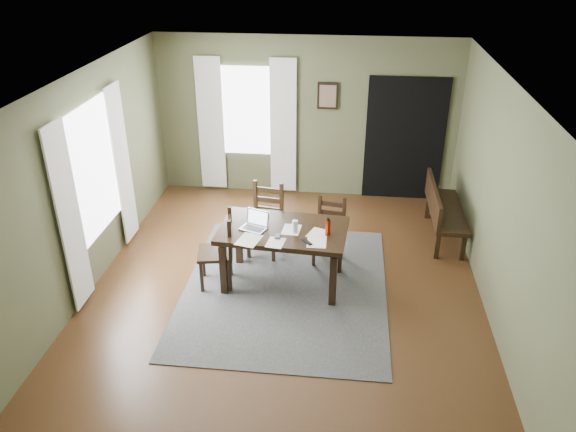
# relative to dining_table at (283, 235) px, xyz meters

# --- Properties ---
(ground) EXTENTS (5.00, 6.00, 0.01)m
(ground) POSITION_rel_dining_table_xyz_m (0.04, -0.13, -0.72)
(ground) COLOR #492C16
(room_shell) EXTENTS (5.02, 6.02, 2.71)m
(room_shell) POSITION_rel_dining_table_xyz_m (0.04, -0.13, 1.09)
(room_shell) COLOR #525738
(room_shell) RESTS_ON ground
(rug) EXTENTS (2.60, 3.20, 0.01)m
(rug) POSITION_rel_dining_table_xyz_m (0.04, -0.13, -0.71)
(rug) COLOR #434343
(rug) RESTS_ON ground
(dining_table) EXTENTS (1.66, 1.07, 0.80)m
(dining_table) POSITION_rel_dining_table_xyz_m (0.00, 0.00, 0.00)
(dining_table) COLOR black
(dining_table) RESTS_ON rug
(chair_end) EXTENTS (0.52, 0.52, 1.02)m
(chair_end) POSITION_rel_dining_table_xyz_m (-0.81, -0.12, -0.21)
(chair_end) COLOR black
(chair_end) RESTS_ON rug
(chair_back_left) EXTENTS (0.51, 0.52, 1.03)m
(chair_back_left) POSITION_rel_dining_table_xyz_m (-0.34, 0.76, -0.21)
(chair_back_left) COLOR black
(chair_back_left) RESTS_ON rug
(chair_back_right) EXTENTS (0.46, 0.46, 0.92)m
(chair_back_right) POSITION_rel_dining_table_xyz_m (0.57, 0.63, -0.26)
(chair_back_right) COLOR black
(chair_back_right) RESTS_ON rug
(bench) EXTENTS (0.47, 1.47, 0.83)m
(bench) POSITION_rel_dining_table_xyz_m (2.19, 1.48, -0.22)
(bench) COLOR black
(bench) RESTS_ON ground
(laptop) EXTENTS (0.38, 0.34, 0.21)m
(laptop) POSITION_rel_dining_table_xyz_m (-0.35, -0.01, 0.15)
(laptop) COLOR #B7B7BC
(laptop) RESTS_ON dining_table
(computer_mouse) EXTENTS (0.06, 0.11, 0.04)m
(computer_mouse) POSITION_rel_dining_table_xyz_m (-0.04, -0.24, 0.12)
(computer_mouse) COLOR #3F3F42
(computer_mouse) RESTS_ON dining_table
(tv_remote) EXTENTS (0.14, 0.16, 0.02)m
(tv_remote) POSITION_rel_dining_table_xyz_m (0.33, -0.32, 0.11)
(tv_remote) COLOR black
(tv_remote) RESTS_ON dining_table
(drinking_glass) EXTENTS (0.08, 0.08, 0.16)m
(drinking_glass) POSITION_rel_dining_table_xyz_m (0.16, -0.08, 0.18)
(drinking_glass) COLOR silver
(drinking_glass) RESTS_ON dining_table
(water_bottle) EXTENTS (0.08, 0.08, 0.23)m
(water_bottle) POSITION_rel_dining_table_xyz_m (0.57, -0.09, 0.20)
(water_bottle) COLOR #A0260C
(water_bottle) RESTS_ON dining_table
(paper_a) EXTENTS (0.33, 0.38, 0.00)m
(paper_a) POSITION_rel_dining_table_xyz_m (-0.38, -0.34, 0.10)
(paper_a) COLOR white
(paper_a) RESTS_ON dining_table
(paper_b) EXTENTS (0.24, 0.30, 0.00)m
(paper_b) POSITION_rel_dining_table_xyz_m (0.45, -0.29, 0.10)
(paper_b) COLOR white
(paper_b) RESTS_ON dining_table
(paper_c) EXTENTS (0.24, 0.30, 0.00)m
(paper_c) POSITION_rel_dining_table_xyz_m (0.11, -0.02, 0.10)
(paper_c) COLOR white
(paper_c) RESTS_ON dining_table
(paper_d) EXTENTS (0.29, 0.33, 0.00)m
(paper_d) POSITION_rel_dining_table_xyz_m (0.44, -0.09, 0.10)
(paper_d) COLOR white
(paper_d) RESTS_ON dining_table
(paper_e) EXTENTS (0.24, 0.29, 0.00)m
(paper_e) POSITION_rel_dining_table_xyz_m (-0.05, -0.37, 0.10)
(paper_e) COLOR white
(paper_e) RESTS_ON dining_table
(window_left) EXTENTS (0.01, 1.30, 1.70)m
(window_left) POSITION_rel_dining_table_xyz_m (-2.43, 0.07, 0.74)
(window_left) COLOR white
(window_left) RESTS_ON ground
(window_back) EXTENTS (1.00, 0.01, 1.50)m
(window_back) POSITION_rel_dining_table_xyz_m (-0.96, 2.84, 0.74)
(window_back) COLOR white
(window_back) RESTS_ON ground
(curtain_left_near) EXTENTS (0.03, 0.48, 2.30)m
(curtain_left_near) POSITION_rel_dining_table_xyz_m (-2.40, -0.75, 0.49)
(curtain_left_near) COLOR silver
(curtain_left_near) RESTS_ON ground
(curtain_left_far) EXTENTS (0.03, 0.48, 2.30)m
(curtain_left_far) POSITION_rel_dining_table_xyz_m (-2.40, 0.89, 0.49)
(curtain_left_far) COLOR silver
(curtain_left_far) RESTS_ON ground
(curtain_back_left) EXTENTS (0.44, 0.03, 2.30)m
(curtain_back_left) POSITION_rel_dining_table_xyz_m (-1.58, 2.81, 0.49)
(curtain_back_left) COLOR silver
(curtain_back_left) RESTS_ON ground
(curtain_back_right) EXTENTS (0.44, 0.03, 2.30)m
(curtain_back_right) POSITION_rel_dining_table_xyz_m (-0.34, 2.81, 0.49)
(curtain_back_right) COLOR silver
(curtain_back_right) RESTS_ON ground
(framed_picture) EXTENTS (0.34, 0.03, 0.44)m
(framed_picture) POSITION_rel_dining_table_xyz_m (0.39, 2.84, 1.04)
(framed_picture) COLOR black
(framed_picture) RESTS_ON ground
(doorway_back) EXTENTS (1.30, 0.03, 2.10)m
(doorway_back) POSITION_rel_dining_table_xyz_m (1.69, 2.84, 0.34)
(doorway_back) COLOR black
(doorway_back) RESTS_ON ground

